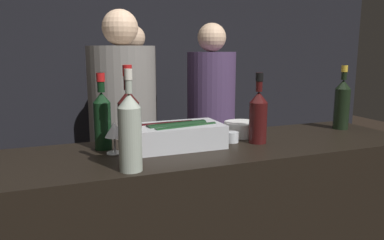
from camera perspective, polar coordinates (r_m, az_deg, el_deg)
wall_back_chalkboard at (r=3.88m, az=-12.72°, el=9.00°), size 6.40×0.06×2.80m
ice_bin_with_bottles at (r=1.65m, az=-2.19°, el=-2.18°), size 0.39×0.22×0.11m
bowl_white at (r=1.89m, az=7.56°, el=-1.28°), size 0.18×0.18×0.07m
wine_glass at (r=1.57m, az=-11.76°, el=-1.65°), size 0.08×0.08×0.13m
candle_votive at (r=1.75m, az=6.10°, el=-2.60°), size 0.06×0.06×0.05m
champagne_bottle at (r=2.18m, az=21.89°, el=2.45°), size 0.08×0.08×0.34m
white_wine_bottle at (r=1.33m, az=-9.43°, el=-1.61°), size 0.08×0.08×0.36m
red_wine_bottle_burgundy at (r=1.65m, az=-13.50°, el=0.35°), size 0.07×0.07×0.33m
red_wine_bottle_tall at (r=1.47m, az=-9.60°, el=-0.25°), size 0.08×0.08×0.37m
red_wine_bottle_black_foil at (r=1.74m, az=10.05°, el=0.78°), size 0.08×0.08×0.32m
person_in_hoodie at (r=3.30m, az=-8.70°, el=0.89°), size 0.39×0.39×1.70m
person_blond_tee at (r=2.34m, az=-10.34°, el=-2.86°), size 0.40×0.40×1.73m
person_grey_polo at (r=2.86m, az=2.91°, el=-0.55°), size 0.36×0.36×1.69m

